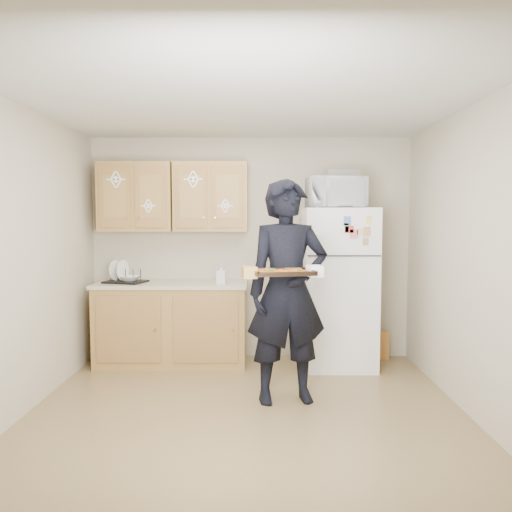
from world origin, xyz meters
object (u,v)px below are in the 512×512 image
at_px(refrigerator, 338,288).
at_px(person, 288,291).
at_px(microwave, 336,193).
at_px(dish_rack, 126,275).
at_px(baking_tray, 282,273).

distance_m(refrigerator, person, 1.22).
height_order(refrigerator, microwave, microwave).
height_order(microwave, dish_rack, microwave).
bearing_deg(dish_rack, person, -32.35).
distance_m(person, microwave, 1.46).
distance_m(refrigerator, baking_tray, 1.54).
bearing_deg(baking_tray, dish_rack, 128.90).
distance_m(person, baking_tray, 0.36).
distance_m(refrigerator, dish_rack, 2.30).
bearing_deg(dish_rack, refrigerator, -0.35).
xyz_separation_m(refrigerator, person, (-0.60, -1.06, 0.11)).
distance_m(person, dish_rack, 2.00).
bearing_deg(refrigerator, person, -119.66).
relative_size(baking_tray, dish_rack, 1.17).
bearing_deg(person, dish_rack, 136.45).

